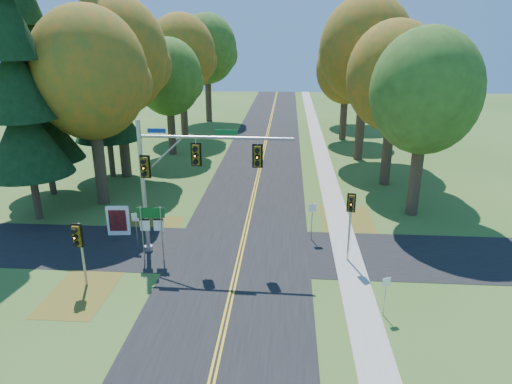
# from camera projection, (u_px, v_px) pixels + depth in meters

# --- Properties ---
(ground) EXTENTS (160.00, 160.00, 0.00)m
(ground) POSITION_uv_depth(u_px,v_px,m) (237.00, 267.00, 25.07)
(ground) COLOR #325A20
(ground) RESTS_ON ground
(road_main) EXTENTS (8.00, 160.00, 0.02)m
(road_main) POSITION_uv_depth(u_px,v_px,m) (237.00, 267.00, 25.07)
(road_main) COLOR black
(road_main) RESTS_ON ground
(road_cross) EXTENTS (60.00, 6.00, 0.02)m
(road_cross) POSITION_uv_depth(u_px,v_px,m) (241.00, 251.00, 26.95)
(road_cross) COLOR black
(road_cross) RESTS_ON ground
(centerline_left) EXTENTS (0.10, 160.00, 0.01)m
(centerline_left) POSITION_uv_depth(u_px,v_px,m) (236.00, 267.00, 25.07)
(centerline_left) COLOR gold
(centerline_left) RESTS_ON road_main
(centerline_right) EXTENTS (0.10, 160.00, 0.01)m
(centerline_right) POSITION_uv_depth(u_px,v_px,m) (239.00, 267.00, 25.06)
(centerline_right) COLOR gold
(centerline_right) RESTS_ON road_main
(sidewalk_east) EXTENTS (1.60, 160.00, 0.06)m
(sidewalk_east) POSITION_uv_depth(u_px,v_px,m) (351.00, 271.00, 24.65)
(sidewalk_east) COLOR #9E998E
(sidewalk_east) RESTS_ON ground
(leaf_patch_w_near) EXTENTS (4.00, 6.00, 0.00)m
(leaf_patch_w_near) POSITION_uv_depth(u_px,v_px,m) (144.00, 234.00, 29.27)
(leaf_patch_w_near) COLOR brown
(leaf_patch_w_near) RESTS_ON ground
(leaf_patch_e) EXTENTS (3.50, 8.00, 0.00)m
(leaf_patch_e) POSITION_uv_depth(u_px,v_px,m) (349.00, 227.00, 30.27)
(leaf_patch_e) COLOR brown
(leaf_patch_e) RESTS_ON ground
(leaf_patch_w_far) EXTENTS (3.00, 5.00, 0.00)m
(leaf_patch_w_far) POSITION_uv_depth(u_px,v_px,m) (82.00, 291.00, 22.74)
(leaf_patch_w_far) COLOR brown
(leaf_patch_w_far) RESTS_ON ground
(tree_w_a) EXTENTS (8.00, 8.00, 14.15)m
(tree_w_a) POSITION_uv_depth(u_px,v_px,m) (91.00, 74.00, 31.53)
(tree_w_a) COLOR #38281C
(tree_w_a) RESTS_ON ground
(tree_e_a) EXTENTS (7.20, 7.20, 12.73)m
(tree_e_a) POSITION_uv_depth(u_px,v_px,m) (426.00, 92.00, 29.76)
(tree_e_a) COLOR #38281C
(tree_e_a) RESTS_ON ground
(tree_w_b) EXTENTS (8.60, 8.60, 15.38)m
(tree_w_b) POSITION_uv_depth(u_px,v_px,m) (117.00, 56.00, 37.79)
(tree_w_b) COLOR #38281C
(tree_w_b) RESTS_ON ground
(tree_e_b) EXTENTS (7.60, 7.60, 13.33)m
(tree_e_b) POSITION_uv_depth(u_px,v_px,m) (395.00, 77.00, 36.09)
(tree_e_b) COLOR #38281C
(tree_e_b) RESTS_ON ground
(tree_w_c) EXTENTS (6.80, 6.80, 11.91)m
(tree_w_c) POSITION_uv_depth(u_px,v_px,m) (169.00, 78.00, 46.15)
(tree_w_c) COLOR #38281C
(tree_w_c) RESTS_ON ground
(tree_e_c) EXTENTS (8.80, 8.80, 15.79)m
(tree_e_c) POSITION_uv_depth(u_px,v_px,m) (367.00, 50.00, 43.22)
(tree_e_c) COLOR #38281C
(tree_e_c) RESTS_ON ground
(tree_w_d) EXTENTS (8.20, 8.20, 14.56)m
(tree_w_d) POSITION_uv_depth(u_px,v_px,m) (182.00, 55.00, 53.79)
(tree_w_d) COLOR #38281C
(tree_w_d) RESTS_ON ground
(tree_e_d) EXTENTS (7.00, 7.00, 12.32)m
(tree_e_d) POSITION_uv_depth(u_px,v_px,m) (347.00, 69.00, 52.71)
(tree_e_d) COLOR #38281C
(tree_e_d) RESTS_ON ground
(tree_w_e) EXTENTS (8.40, 8.40, 14.97)m
(tree_w_e) POSITION_uv_depth(u_px,v_px,m) (207.00, 49.00, 63.88)
(tree_w_e) COLOR #38281C
(tree_w_e) RESTS_ON ground
(tree_e_e) EXTENTS (7.80, 7.80, 13.74)m
(tree_e_e) POSITION_uv_depth(u_px,v_px,m) (347.00, 56.00, 62.40)
(tree_e_e) COLOR #38281C
(tree_e_e) RESTS_ON ground
(pine_a) EXTENTS (5.60, 5.60, 19.48)m
(pine_a) POSITION_uv_depth(u_px,v_px,m) (17.00, 84.00, 28.67)
(pine_a) COLOR #38281C
(pine_a) RESTS_ON ground
(pine_b) EXTENTS (5.60, 5.60, 17.31)m
(pine_b) POSITION_uv_depth(u_px,v_px,m) (38.00, 90.00, 33.82)
(pine_b) COLOR #38281C
(pine_b) RESTS_ON ground
(pine_c) EXTENTS (5.60, 5.60, 20.56)m
(pine_c) POSITION_uv_depth(u_px,v_px,m) (101.00, 65.00, 37.82)
(pine_c) COLOR #38281C
(pine_c) RESTS_ON ground
(traffic_mast) EXTENTS (8.60, 0.78, 7.80)m
(traffic_mast) POSITION_uv_depth(u_px,v_px,m) (179.00, 171.00, 25.07)
(traffic_mast) COLOR #9B9DA4
(traffic_mast) RESTS_ON ground
(east_signal_pole) EXTENTS (0.47, 0.55, 4.10)m
(east_signal_pole) POSITION_uv_depth(u_px,v_px,m) (351.00, 210.00, 24.65)
(east_signal_pole) COLOR #9C9FA5
(east_signal_pole) RESTS_ON ground
(ped_signal_pole) EXTENTS (0.55, 0.64, 3.49)m
(ped_signal_pole) POSITION_uv_depth(u_px,v_px,m) (78.00, 240.00, 22.27)
(ped_signal_pole) COLOR #989CA0
(ped_signal_pole) RESTS_ON ground
(route_sign_cluster) EXTENTS (1.52, 0.18, 3.26)m
(route_sign_cluster) POSITION_uv_depth(u_px,v_px,m) (151.00, 223.00, 25.13)
(route_sign_cluster) COLOR gray
(route_sign_cluster) RESTS_ON ground
(info_kiosk) EXTENTS (1.42, 0.33, 1.95)m
(info_kiosk) POSITION_uv_depth(u_px,v_px,m) (118.00, 221.00, 28.79)
(info_kiosk) COLOR white
(info_kiosk) RESTS_ON ground
(reg_sign_e_north) EXTENTS (0.47, 0.10, 2.47)m
(reg_sign_e_north) POSITION_uv_depth(u_px,v_px,m) (312.00, 214.00, 27.90)
(reg_sign_e_north) COLOR gray
(reg_sign_e_north) RESTS_ON ground
(reg_sign_e_south) EXTENTS (0.37, 0.15, 1.99)m
(reg_sign_e_south) POSITION_uv_depth(u_px,v_px,m) (386.00, 289.00, 20.37)
(reg_sign_e_south) COLOR gray
(reg_sign_e_south) RESTS_ON ground
(reg_sign_w) EXTENTS (0.43, 0.07, 2.27)m
(reg_sign_w) POSITION_uv_depth(u_px,v_px,m) (136.00, 224.00, 26.85)
(reg_sign_w) COLOR gray
(reg_sign_w) RESTS_ON ground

